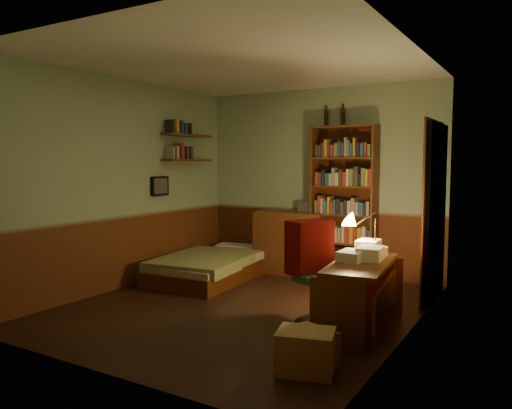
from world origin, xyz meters
The scene contains 24 objects.
floor centered at (0.00, 0.00, -0.01)m, with size 3.50×4.00×0.02m, color black.
ceiling centered at (0.00, 0.00, 2.61)m, with size 3.50×4.00×0.02m, color silver.
wall_back centered at (0.00, 2.01, 1.30)m, with size 3.50×0.02×2.60m, color #8EA882.
wall_left centered at (-1.76, 0.00, 1.30)m, with size 0.02×4.00×2.60m, color #8EA882.
wall_right centered at (1.76, 0.00, 1.30)m, with size 0.02×4.00×2.60m, color #8EA882.
wall_front centered at (0.00, -2.01, 1.30)m, with size 3.50×0.02×2.60m, color #8EA882.
doorway centered at (1.72, 1.30, 1.00)m, with size 0.06×0.90×2.00m, color black.
door_trim centered at (1.69, 1.30, 1.00)m, with size 0.02×0.98×2.08m, color #461F0C.
bed centered at (-1.08, 0.94, 0.28)m, with size 1.01×1.89×0.56m, color #617843.
dresser centered at (-0.32, 1.76, 0.44)m, with size 0.99×0.49×0.88m, color #532B13.
mini_stereo centered at (-0.10, 1.89, 0.95)m, with size 0.26×0.20×0.14m, color #B2B2B7.
bookshelf centered at (0.43, 1.85, 1.03)m, with size 0.88×0.27×2.06m, color #532B13.
bottle_left centered at (0.11, 1.96, 2.17)m, with size 0.06×0.06×0.23m, color black.
bottle_right centered at (0.35, 1.96, 2.18)m, with size 0.07×0.07×0.25m, color black.
desk centered at (1.34, -0.09, 0.32)m, with size 0.50×1.20×0.64m, color #532B13.
paper_stack centered at (1.21, 0.51, 0.70)m, with size 0.22×0.29×0.12m, color silver.
desk_lamp centered at (1.28, 0.51, 0.93)m, with size 0.17×0.17×0.58m, color black.
office_chair centered at (1.01, -0.20, 0.47)m, with size 0.47×0.41×0.93m, color #376343.
red_jacket centered at (0.78, -0.11, 1.19)m, with size 0.24×0.44×0.52m, color maroon.
wall_shelf_lower centered at (-1.64, 1.10, 1.60)m, with size 0.20×0.90×0.03m, color #532B13.
wall_shelf_upper centered at (-1.64, 1.10, 1.95)m, with size 0.20×0.90×0.03m, color #532B13.
framed_picture centered at (-1.72, 0.60, 1.25)m, with size 0.04×0.32×0.26m, color black.
cardboard_box_a centered at (1.30, -1.21, 0.16)m, with size 0.42×0.34×0.32m, color #9C7F51.
cardboard_box_b centered at (1.26, -1.06, 0.13)m, with size 0.38×0.31×0.27m, color #9C7F51.
Camera 1 is at (2.83, -4.51, 1.57)m, focal length 35.00 mm.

